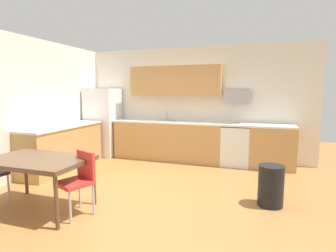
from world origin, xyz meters
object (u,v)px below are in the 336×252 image
Objects in this scene: oven_range at (236,145)px; dining_table at (37,163)px; trash_bin at (271,186)px; chair_near_table at (79,178)px; microwave at (237,97)px; refrigerator at (103,122)px.

oven_range is 4.06m from dining_table.
chair_near_table is at bearing -155.99° from trash_bin.
microwave reaches higher than trash_bin.
oven_range reaches higher than trash_bin.
dining_table is 1.65× the size of chair_near_table.
refrigerator is 2.03× the size of chair_near_table.
microwave is at bearing 107.13° from trash_bin.
refrigerator reaches higher than dining_table.
oven_range is at bearing 1.37° from refrigerator.
trash_bin is at bearing 20.61° from dining_table.
chair_near_table is at bearing -119.47° from oven_range.
dining_table is (-2.43, -3.35, -0.86)m from microwave.
chair_near_table is (0.63, 0.07, -0.17)m from dining_table.
dining_table is at bearing -126.79° from oven_range.
dining_table is (-2.43, -3.25, 0.22)m from oven_range.
microwave reaches higher than chair_near_table.
oven_range is 2.19m from trash_bin.
dining_table is 0.66m from chair_near_table.
chair_near_table is at bearing 5.90° from dining_table.
oven_range reaches higher than dining_table.
dining_table is at bearing -125.96° from microwave.
refrigerator is 1.23× the size of dining_table.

